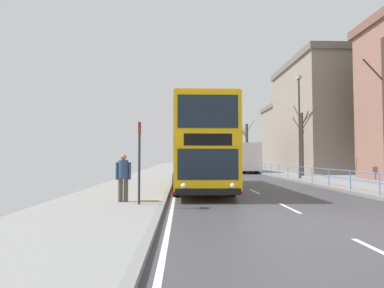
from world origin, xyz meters
The scene contains 11 objects.
ground centered at (-0.72, 0.00, 0.04)m, with size 15.80×140.00×0.20m.
double_decker_bus_main centered at (-2.63, 8.77, 2.26)m, with size 2.80×10.72×4.30m.
background_bus_far_lane centered at (2.99, 26.59, 1.72)m, with size 2.82×9.37×3.16m.
pedestrian_railing_far_kerb centered at (4.45, 9.82, 0.79)m, with size 0.05×27.54×0.96m.
pedestrian_with_backpack centered at (-5.71, 3.31, 1.13)m, with size 0.55×0.56×1.69m.
bus_stop_sign_near centered at (-5.06, 2.68, 1.84)m, with size 0.08×0.44×2.77m.
street_lamp_far_side centered at (5.19, 14.59, 4.58)m, with size 0.28×0.60×7.67m.
bare_tree_far_01 centered at (6.37, 38.33, 3.65)m, with size 2.26×2.89×7.12m.
bare_tree_far_02 centered at (6.59, 17.61, 3.13)m, with size 1.79×3.29×6.22m.
background_building_00 centered at (14.14, 26.55, 6.43)m, with size 11.12×12.81×12.80m.
background_building_01 centered at (17.50, 41.13, 5.42)m, with size 12.25×16.80×10.79m.
Camera 1 is at (-3.62, -7.44, 1.73)m, focal length 27.93 mm.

